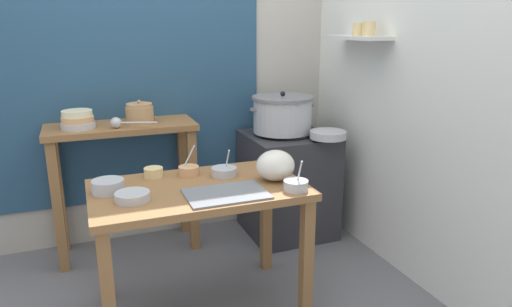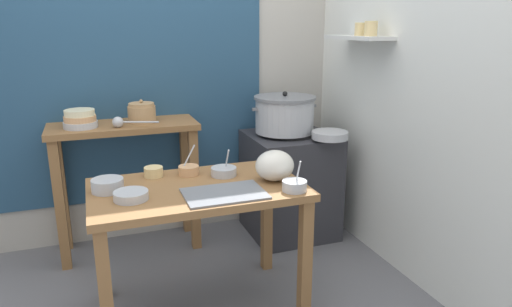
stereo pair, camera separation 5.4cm
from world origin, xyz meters
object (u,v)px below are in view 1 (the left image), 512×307
serving_tray (226,194)px  wide_pan (328,135)px  prep_bowl_5 (154,172)px  back_shelf_table (123,157)px  prep_bowl_3 (224,171)px  steamer_pot (282,114)px  ladle (118,123)px  prep_table (199,206)px  prep_bowl_0 (189,170)px  stove_block (287,184)px  clay_pot (140,113)px  prep_bowl_2 (132,196)px  prep_bowl_4 (296,185)px  bowl_stack_enamel (78,120)px  prep_bowl_1 (108,186)px  plastic_bag (275,165)px

serving_tray → wide_pan: wide_pan is taller
serving_tray → prep_bowl_5: 0.50m
back_shelf_table → prep_bowl_5: (0.10, -0.63, 0.07)m
serving_tray → prep_bowl_3: bearing=74.5°
steamer_pot → ladle: steamer_pot is taller
prep_table → serving_tray: bearing=-59.8°
prep_table → serving_tray: 0.23m
prep_bowl_0 → prep_bowl_3: size_ratio=1.06×
prep_table → stove_block: size_ratio=1.41×
clay_pot → prep_bowl_3: 0.85m
prep_table → serving_tray: size_ratio=2.75×
serving_tray → prep_bowl_2: 0.45m
wide_pan → prep_bowl_4: prep_bowl_4 is taller
ladle → serving_tray: 1.03m
bowl_stack_enamel → prep_bowl_4: bearing=-46.8°
clay_pot → serving_tray: size_ratio=0.46×
steamer_pot → bowl_stack_enamel: (-1.38, 0.08, 0.04)m
bowl_stack_enamel → prep_bowl_5: size_ratio=2.03×
prep_bowl_0 → prep_bowl_1: bearing=-164.0°
prep_table → prep_bowl_0: bearing=90.6°
wide_pan → prep_bowl_5: 1.25m
clay_pot → prep_bowl_3: size_ratio=1.16×
steamer_pot → prep_bowl_4: 1.07m
prep_bowl_4 → steamer_pot: bearing=69.6°
back_shelf_table → steamer_pot: bearing=-5.6°
bowl_stack_enamel → prep_bowl_5: 0.73m
back_shelf_table → plastic_bag: size_ratio=4.55×
ladle → prep_bowl_5: ladle is taller
wide_pan → ladle: bearing=168.1°
steamer_pot → ladle: 1.14m
steamer_pot → serving_tray: 1.19m
steamer_pot → prep_bowl_4: (-0.37, -0.99, -0.16)m
prep_bowl_3 → back_shelf_table: bearing=122.4°
stove_block → wide_pan: (0.17, -0.27, 0.42)m
back_shelf_table → prep_bowl_3: 0.89m
clay_pot → prep_bowl_4: 1.28m
clay_pot → bowl_stack_enamel: clay_pot is taller
serving_tray → prep_bowl_1: prep_bowl_1 is taller
prep_bowl_5 → prep_bowl_1: bearing=-147.9°
prep_bowl_0 → prep_bowl_1: 0.46m
stove_block → prep_bowl_2: 1.50m
bowl_stack_enamel → serving_tray: 1.22m
ladle → bowl_stack_enamel: bearing=161.0°
prep_bowl_4 → prep_bowl_5: prep_bowl_4 is taller
prep_table → plastic_bag: (0.41, -0.05, 0.19)m
stove_block → prep_bowl_1: prep_bowl_1 is taller
prep_bowl_3 → prep_bowl_4: bearing=-52.8°
back_shelf_table → prep_bowl_1: 0.81m
prep_bowl_0 → prep_bowl_1: prep_bowl_0 is taller
prep_table → ladle: bearing=113.1°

